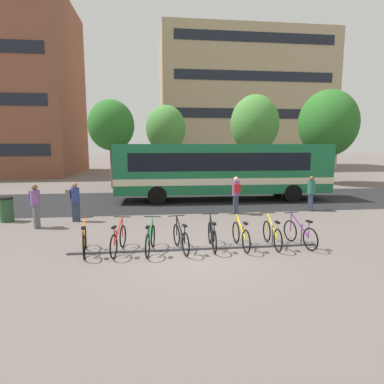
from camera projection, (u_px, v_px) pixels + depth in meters
The scene contains 22 objects.
ground at pixel (195, 258), 9.25m from camera, with size 200.00×200.00×0.00m, color #6B605B.
bus_lane_asphalt at pixel (174, 201), 18.48m from camera, with size 80.00×7.20×0.01m, color #232326.
city_bus at pixel (224, 169), 18.56m from camera, with size 12.08×2.83×3.20m.
bike_rack at pixel (197, 247), 9.91m from camera, with size 7.65×0.09×0.70m.
parked_bicycle_orange_0 at pixel (85, 241), 9.54m from camera, with size 0.52×1.71×0.99m.
parked_bicycle_red_1 at pixel (118, 240), 9.62m from camera, with size 0.52×1.71×0.99m.
parked_bicycle_green_2 at pixel (150, 240), 9.65m from camera, with size 0.52×1.71×0.99m.
parked_bicycle_black_3 at pixel (181, 238), 9.79m from camera, with size 0.53×1.70×0.99m.
parked_bicycle_black_4 at pixel (212, 236), 10.04m from camera, with size 0.52×1.72×0.99m.
parked_bicycle_yellow_5 at pixel (241, 236), 10.08m from camera, with size 0.52×1.72×0.99m.
parked_bicycle_yellow_6 at pixel (272, 235), 10.20m from camera, with size 0.52×1.72×0.99m.
parked_bicycle_purple_7 at pixel (300, 234), 10.29m from camera, with size 0.55×1.70×0.99m.
commuter_navy_pack_0 at pixel (35, 203), 12.37m from camera, with size 0.54×0.61×1.70m.
commuter_red_pack_1 at pixel (311, 191), 15.61m from camera, with size 0.56×0.60×1.69m.
commuter_red_pack_2 at pixel (236, 193), 14.90m from camera, with size 0.35×0.53×1.72m.
commuter_grey_pack_3 at pixel (75, 199), 13.42m from camera, with size 0.56×0.39×1.64m.
trash_bin at pixel (7, 209), 13.47m from camera, with size 0.55×0.55×1.03m.
street_tree_0 at pixel (166, 129), 26.33m from camera, with size 3.22×3.22×6.31m.
street_tree_1 at pixel (255, 124), 25.83m from camera, with size 3.82×3.82×7.06m.
street_tree_2 at pixel (328, 123), 25.71m from camera, with size 4.61×4.61×7.43m.
street_tree_3 at pixel (111, 125), 23.46m from camera, with size 3.31×3.31×6.37m.
building_right_wing at pixel (239, 106), 44.24m from camera, with size 21.11×14.03×16.74m.
Camera 1 is at (-1.16, -8.81, 3.20)m, focal length 30.43 mm.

